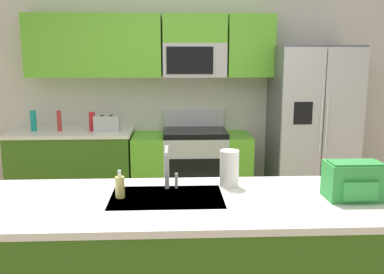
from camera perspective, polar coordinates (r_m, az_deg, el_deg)
kitchen_wall_unit at (r=5.04m, az=-1.91°, el=7.95°), size 5.20×0.43×2.60m
back_counter at (r=5.05m, az=-15.91°, el=-4.21°), size 1.38×0.63×0.90m
range_oven at (r=4.92m, az=-0.04°, el=-4.27°), size 1.36×0.61×1.10m
refrigerator at (r=5.01m, az=15.97°, el=1.20°), size 0.90×0.76×1.85m
island_counter at (r=2.70m, az=-1.15°, el=-17.49°), size 2.49×0.91×0.90m
toaster at (r=4.81m, az=-11.51°, el=1.82°), size 0.28×0.16×0.18m
pepper_mill at (r=4.97m, az=-17.64°, el=2.11°), size 0.05×0.05×0.23m
bottle_red at (r=4.88m, az=-13.46°, el=2.07°), size 0.07×0.07×0.21m
bottle_teal at (r=5.07m, az=-20.79°, el=2.08°), size 0.07×0.07×0.23m
sink_faucet at (r=2.65m, az=-3.34°, el=-3.71°), size 0.09×0.21×0.28m
soap_dispenser at (r=2.56m, az=-9.80°, el=-6.68°), size 0.06×0.06×0.17m
paper_towel_roll at (r=2.73m, az=5.10°, el=-4.29°), size 0.12×0.12×0.24m
backpack at (r=2.67m, az=21.14°, el=-5.47°), size 0.32×0.22×0.23m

